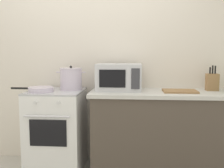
{
  "coord_description": "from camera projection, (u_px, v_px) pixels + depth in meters",
  "views": [
    {
      "loc": [
        0.52,
        -2.27,
        1.34
      ],
      "look_at": [
        0.29,
        0.6,
        1.0
      ],
      "focal_mm": 42.2,
      "sensor_mm": 36.0,
      "label": 1
    }
  ],
  "objects": [
    {
      "name": "back_wall",
      "position": [
        115.0,
        60.0,
        3.24
      ],
      "size": [
        4.4,
        0.1,
        2.5
      ],
      "primitive_type": "cube",
      "color": "silver",
      "rests_on": "ground_plane"
    },
    {
      "name": "lower_cabinet_right",
      "position": [
        167.0,
        134.0,
        2.94
      ],
      "size": [
        1.64,
        0.56,
        0.88
      ],
      "primitive_type": "cube",
      "color": "#4C4238",
      "rests_on": "ground_plane"
    },
    {
      "name": "countertop_right",
      "position": [
        168.0,
        93.0,
        2.88
      ],
      "size": [
        1.7,
        0.6,
        0.04
      ],
      "primitive_type": "cube",
      "color": "beige",
      "rests_on": "lower_cabinet_right"
    },
    {
      "name": "stove",
      "position": [
        57.0,
        130.0,
        3.01
      ],
      "size": [
        0.6,
        0.64,
        0.92
      ],
      "color": "white",
      "rests_on": "ground_plane"
    },
    {
      "name": "stock_pot",
      "position": [
        71.0,
        79.0,
        3.02
      ],
      "size": [
        0.34,
        0.26,
        0.28
      ],
      "color": "silver",
      "rests_on": "stove"
    },
    {
      "name": "frying_pan",
      "position": [
        40.0,
        89.0,
        2.87
      ],
      "size": [
        0.47,
        0.27,
        0.05
      ],
      "color": "silver",
      "rests_on": "stove"
    },
    {
      "name": "microwave",
      "position": [
        119.0,
        77.0,
        2.96
      ],
      "size": [
        0.5,
        0.37,
        0.3
      ],
      "color": "silver",
      "rests_on": "countertop_right"
    },
    {
      "name": "cutting_board",
      "position": [
        180.0,
        91.0,
        2.85
      ],
      "size": [
        0.36,
        0.26,
        0.02
      ],
      "primitive_type": "cube",
      "color": "#997047",
      "rests_on": "countertop_right"
    },
    {
      "name": "knife_block",
      "position": [
        212.0,
        82.0,
        2.95
      ],
      "size": [
        0.13,
        0.1,
        0.28
      ],
      "color": "#997047",
      "rests_on": "countertop_right"
    }
  ]
}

